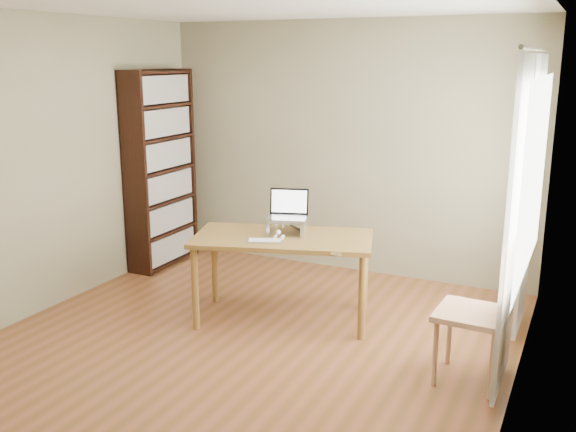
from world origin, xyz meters
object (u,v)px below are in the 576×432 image
object	(u,v)px
cat	(284,226)
laptop	(290,211)
desk	(283,246)
chair	(485,306)
keyboard	(265,241)
bookshelf	(161,170)

from	to	relation	value
cat	laptop	bearing A→B (deg)	19.86
desk	chair	bearing A→B (deg)	-30.60
laptop	keyboard	xyz separation A→B (m)	(-0.06, -0.36, -0.18)
bookshelf	keyboard	xyz separation A→B (m)	(1.81, -1.06, -0.29)
laptop	keyboard	size ratio (longest dim) A/B	1.28
desk	laptop	xyz separation A→B (m)	(0.00, 0.14, 0.28)
keyboard	cat	xyz separation A→B (m)	(0.02, 0.33, 0.05)
bookshelf	chair	xyz separation A→B (m)	(3.62, -1.26, -0.47)
bookshelf	cat	distance (m)	1.99
chair	keyboard	bearing A→B (deg)	176.38
bookshelf	cat	bearing A→B (deg)	-21.70
desk	chair	size ratio (longest dim) A/B	1.55
cat	desk	bearing A→B (deg)	-87.65
chair	cat	bearing A→B (deg)	166.13
bookshelf	keyboard	size ratio (longest dim) A/B	6.89
desk	laptop	size ratio (longest dim) A/B	4.25
desk	keyboard	size ratio (longest dim) A/B	5.43
cat	chair	distance (m)	1.87
keyboard	cat	world-z (taller)	cat
chair	desk	bearing A→B (deg)	169.17
keyboard	chair	distance (m)	1.82
desk	laptop	distance (m)	0.31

